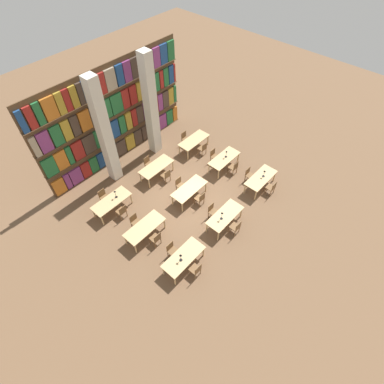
# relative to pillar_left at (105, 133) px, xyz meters

# --- Properties ---
(ground_plane) EXTENTS (40.00, 40.00, 0.00)m
(ground_plane) POSITION_rel_pillar_left_xyz_m (1.53, -4.12, -3.00)
(ground_plane) COLOR brown
(bookshelf_bank) EXTENTS (9.32, 0.35, 5.50)m
(bookshelf_bank) POSITION_rel_pillar_left_xyz_m (1.55, 1.20, -0.34)
(bookshelf_bank) COLOR brown
(bookshelf_bank) RESTS_ON ground_plane
(pillar_left) EXTENTS (0.56, 0.56, 6.00)m
(pillar_left) POSITION_rel_pillar_left_xyz_m (0.00, 0.00, 0.00)
(pillar_left) COLOR silver
(pillar_left) RESTS_ON ground_plane
(pillar_center) EXTENTS (0.56, 0.56, 6.00)m
(pillar_center) POSITION_rel_pillar_left_xyz_m (3.07, 0.00, 0.00)
(pillar_center) COLOR silver
(pillar_center) RESTS_ON ground_plane
(reading_table_0) EXTENTS (1.99, 0.85, 0.74)m
(reading_table_0) POSITION_rel_pillar_left_xyz_m (-1.46, -6.54, -2.35)
(reading_table_0) COLOR tan
(reading_table_0) RESTS_ON ground_plane
(chair_0) EXTENTS (0.42, 0.40, 0.88)m
(chair_0) POSITION_rel_pillar_left_xyz_m (-1.46, -7.25, -2.52)
(chair_0) COLOR brown
(chair_0) RESTS_ON ground_plane
(chair_1) EXTENTS (0.42, 0.40, 0.88)m
(chair_1) POSITION_rel_pillar_left_xyz_m (-1.46, -5.84, -2.52)
(chair_1) COLOR brown
(chair_1) RESTS_ON ground_plane
(desk_lamp_0) EXTENTS (0.14, 0.14, 0.46)m
(desk_lamp_0) POSITION_rel_pillar_left_xyz_m (-1.65, -6.57, -1.96)
(desk_lamp_0) COLOR black
(desk_lamp_0) RESTS_ON reading_table_0
(reading_table_1) EXTENTS (1.99, 0.85, 0.74)m
(reading_table_1) POSITION_rel_pillar_left_xyz_m (1.46, -6.52, -2.35)
(reading_table_1) COLOR tan
(reading_table_1) RESTS_ON ground_plane
(chair_2) EXTENTS (0.42, 0.40, 0.88)m
(chair_2) POSITION_rel_pillar_left_xyz_m (1.41, -7.23, -2.52)
(chair_2) COLOR brown
(chair_2) RESTS_ON ground_plane
(chair_3) EXTENTS (0.42, 0.40, 0.88)m
(chair_3) POSITION_rel_pillar_left_xyz_m (1.41, -5.81, -2.52)
(chair_3) COLOR brown
(chair_3) RESTS_ON ground_plane
(desk_lamp_1) EXTENTS (0.14, 0.14, 0.48)m
(desk_lamp_1) POSITION_rel_pillar_left_xyz_m (1.18, -6.52, -1.94)
(desk_lamp_1) COLOR black
(desk_lamp_1) RESTS_ON reading_table_1
(reading_table_2) EXTENTS (1.99, 0.85, 0.74)m
(reading_table_2) POSITION_rel_pillar_left_xyz_m (4.68, -6.43, -2.35)
(reading_table_2) COLOR tan
(reading_table_2) RESTS_ON ground_plane
(chair_4) EXTENTS (0.42, 0.40, 0.88)m
(chair_4) POSITION_rel_pillar_left_xyz_m (4.66, -7.14, -2.52)
(chair_4) COLOR brown
(chair_4) RESTS_ON ground_plane
(chair_5) EXTENTS (0.42, 0.40, 0.88)m
(chair_5) POSITION_rel_pillar_left_xyz_m (4.66, -5.73, -2.52)
(chair_5) COLOR brown
(chair_5) RESTS_ON ground_plane
(desk_lamp_2) EXTENTS (0.14, 0.14, 0.44)m
(desk_lamp_2) POSITION_rel_pillar_left_xyz_m (4.82, -6.48, -1.97)
(desk_lamp_2) COLOR black
(desk_lamp_2) RESTS_ON reading_table_2
(reading_table_3) EXTENTS (1.99, 0.85, 0.74)m
(reading_table_3) POSITION_rel_pillar_left_xyz_m (-1.54, -4.17, -2.35)
(reading_table_3) COLOR tan
(reading_table_3) RESTS_ON ground_plane
(chair_6) EXTENTS (0.42, 0.40, 0.88)m
(chair_6) POSITION_rel_pillar_left_xyz_m (-1.53, -4.88, -2.52)
(chair_6) COLOR brown
(chair_6) RESTS_ON ground_plane
(chair_7) EXTENTS (0.42, 0.40, 0.88)m
(chair_7) POSITION_rel_pillar_left_xyz_m (-1.53, -3.46, -2.52)
(chair_7) COLOR brown
(chair_7) RESTS_ON ground_plane
(reading_table_4) EXTENTS (1.99, 0.85, 0.74)m
(reading_table_4) POSITION_rel_pillar_left_xyz_m (1.58, -4.13, -2.35)
(reading_table_4) COLOR tan
(reading_table_4) RESTS_ON ground_plane
(chair_8) EXTENTS (0.42, 0.40, 0.88)m
(chair_8) POSITION_rel_pillar_left_xyz_m (1.62, -4.84, -2.52)
(chair_8) COLOR brown
(chair_8) RESTS_ON ground_plane
(chair_9) EXTENTS (0.42, 0.40, 0.88)m
(chair_9) POSITION_rel_pillar_left_xyz_m (1.62, -3.42, -2.52)
(chair_9) COLOR brown
(chair_9) RESTS_ON ground_plane
(reading_table_5) EXTENTS (1.99, 0.85, 0.74)m
(reading_table_5) POSITION_rel_pillar_left_xyz_m (4.57, -4.07, -2.35)
(reading_table_5) COLOR tan
(reading_table_5) RESTS_ON ground_plane
(chair_10) EXTENTS (0.42, 0.40, 0.88)m
(chair_10) POSITION_rel_pillar_left_xyz_m (4.55, -4.77, -2.52)
(chair_10) COLOR brown
(chair_10) RESTS_ON ground_plane
(chair_11) EXTENTS (0.42, 0.40, 0.88)m
(chair_11) POSITION_rel_pillar_left_xyz_m (4.55, -3.36, -2.52)
(chair_11) COLOR brown
(chair_11) RESTS_ON ground_plane
(desk_lamp_3) EXTENTS (0.14, 0.14, 0.44)m
(desk_lamp_3) POSITION_rel_pillar_left_xyz_m (4.70, -4.08, -1.97)
(desk_lamp_3) COLOR black
(desk_lamp_3) RESTS_ON reading_table_5
(reading_table_6) EXTENTS (1.99, 0.85, 0.74)m
(reading_table_6) POSITION_rel_pillar_left_xyz_m (-1.59, -1.80, -2.35)
(reading_table_6) COLOR tan
(reading_table_6) RESTS_ON ground_plane
(chair_12) EXTENTS (0.42, 0.40, 0.88)m
(chair_12) POSITION_rel_pillar_left_xyz_m (-1.58, -2.51, -2.52)
(chair_12) COLOR brown
(chair_12) RESTS_ON ground_plane
(chair_13) EXTENTS (0.42, 0.40, 0.88)m
(chair_13) POSITION_rel_pillar_left_xyz_m (-1.58, -1.09, -2.52)
(chair_13) COLOR brown
(chair_13) RESTS_ON ground_plane
(desk_lamp_4) EXTENTS (0.14, 0.14, 0.48)m
(desk_lamp_4) POSITION_rel_pillar_left_xyz_m (-1.28, -1.81, -1.94)
(desk_lamp_4) COLOR black
(desk_lamp_4) RESTS_ON reading_table_6
(reading_table_7) EXTENTS (1.99, 0.85, 0.74)m
(reading_table_7) POSITION_rel_pillar_left_xyz_m (1.57, -1.70, -2.35)
(reading_table_7) COLOR tan
(reading_table_7) RESTS_ON ground_plane
(chair_14) EXTENTS (0.42, 0.40, 0.88)m
(chair_14) POSITION_rel_pillar_left_xyz_m (1.60, -2.41, -2.52)
(chair_14) COLOR brown
(chair_14) RESTS_ON ground_plane
(chair_15) EXTENTS (0.42, 0.40, 0.88)m
(chair_15) POSITION_rel_pillar_left_xyz_m (1.60, -0.99, -2.52)
(chair_15) COLOR brown
(chair_15) RESTS_ON ground_plane
(reading_table_8) EXTENTS (1.99, 0.85, 0.74)m
(reading_table_8) POSITION_rel_pillar_left_xyz_m (4.61, -1.75, -2.35)
(reading_table_8) COLOR tan
(reading_table_8) RESTS_ON ground_plane
(chair_16) EXTENTS (0.42, 0.40, 0.88)m
(chair_16) POSITION_rel_pillar_left_xyz_m (4.61, -2.46, -2.52)
(chair_16) COLOR brown
(chair_16) RESTS_ON ground_plane
(chair_17) EXTENTS (0.42, 0.40, 0.88)m
(chair_17) POSITION_rel_pillar_left_xyz_m (4.61, -1.04, -2.52)
(chair_17) COLOR brown
(chair_17) RESTS_ON ground_plane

